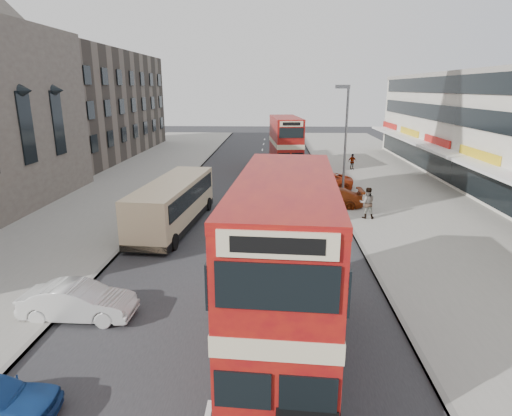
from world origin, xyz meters
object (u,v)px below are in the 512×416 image
(street_lamp, at_px, (345,134))
(car_left_front, at_px, (78,301))
(bus_second, at_px, (286,143))
(car_right_b, at_px, (322,181))
(coach, at_px, (173,202))
(car_right_a, at_px, (327,198))
(cyclist, at_px, (299,176))
(pedestrian_near, at_px, (367,203))
(pedestrian_far, at_px, (352,162))
(bus_main, at_px, (285,270))

(street_lamp, bearing_deg, car_left_front, -124.67)
(bus_second, xyz_separation_m, car_right_b, (2.75, -8.48, -1.97))
(coach, xyz_separation_m, car_right_a, (9.47, 4.39, -0.80))
(car_left_front, bearing_deg, car_right_a, -33.91)
(street_lamp, relative_size, cyclist, 3.58)
(car_right_a, distance_m, pedestrian_near, 3.42)
(bus_second, bearing_deg, pedestrian_far, 171.96)
(bus_main, height_order, car_left_front, bus_main)
(bus_main, bearing_deg, bus_second, -87.87)
(cyclist, bearing_deg, bus_second, 103.34)
(coach, relative_size, car_right_b, 2.00)
(bus_main, xyz_separation_m, car_left_front, (-7.20, 1.87, -2.17))
(car_right_b, bearing_deg, car_right_a, 1.98)
(car_right_b, relative_size, pedestrian_far, 3.19)
(pedestrian_near, relative_size, cyclist, 0.87)
(bus_second, height_order, cyclist, bus_second)
(bus_second, xyz_separation_m, car_left_front, (-7.97, -28.90, -2.00))
(coach, bearing_deg, bus_main, -58.24)
(street_lamp, bearing_deg, pedestrian_near, -80.58)
(street_lamp, xyz_separation_m, car_left_front, (-11.79, -17.05, -4.13))
(car_left_front, bearing_deg, bus_main, -103.18)
(coach, bearing_deg, street_lamp, 36.55)
(car_right_b, bearing_deg, pedestrian_near, 17.28)
(car_right_a, distance_m, car_right_b, 5.61)
(street_lamp, bearing_deg, car_right_b, 107.61)
(bus_main, bearing_deg, car_left_front, -10.97)
(pedestrian_far, bearing_deg, bus_second, 160.59)
(street_lamp, height_order, coach, street_lamp)
(coach, bearing_deg, pedestrian_far, 58.38)
(car_right_a, xyz_separation_m, pedestrian_far, (4.07, 13.82, 0.22))
(bus_second, xyz_separation_m, coach, (-6.96, -18.47, -1.15))
(car_right_a, bearing_deg, coach, -65.67)
(bus_main, height_order, car_right_a, bus_main)
(bus_main, bearing_deg, car_right_a, -97.54)
(bus_second, height_order, car_right_b, bus_second)
(bus_main, distance_m, car_left_front, 7.75)
(bus_second, xyz_separation_m, cyclist, (1.02, -7.00, -1.89))
(street_lamp, distance_m, pedestrian_near, 6.14)
(car_right_a, relative_size, pedestrian_near, 2.45)
(car_left_front, relative_size, pedestrian_far, 2.58)
(bus_main, xyz_separation_m, pedestrian_far, (7.34, 30.51, -1.91))
(car_left_front, height_order, pedestrian_far, pedestrian_far)
(car_right_b, bearing_deg, bus_main, -4.52)
(coach, bearing_deg, pedestrian_near, 13.59)
(pedestrian_near, distance_m, cyclist, 10.37)
(street_lamp, height_order, car_right_b, street_lamp)
(coach, bearing_deg, car_right_b, 50.83)
(cyclist, bearing_deg, car_right_a, -73.10)
(street_lamp, xyz_separation_m, car_right_b, (-1.07, 3.38, -4.11))
(street_lamp, distance_m, pedestrian_far, 12.53)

